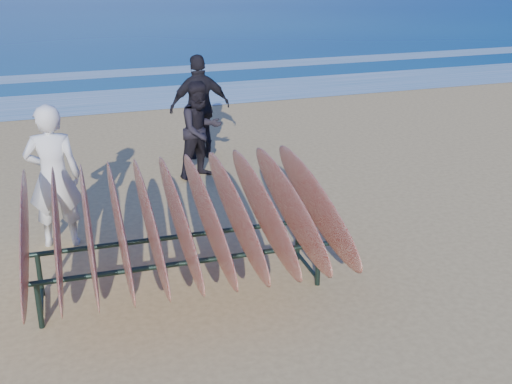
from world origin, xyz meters
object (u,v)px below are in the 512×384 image
person_white (53,177)px  surfboard_rack (179,218)px  person_dark_b (200,107)px  person_dark_a (201,130)px

person_white → surfboard_rack: bearing=134.5°
surfboard_rack → person_dark_b: person_dark_b is taller
surfboard_rack → person_dark_a: bearing=74.1°
person_white → person_dark_b: (2.56, 2.90, 0.00)m
person_white → person_dark_a: (2.32, 1.88, -0.12)m
surfboard_rack → person_dark_b: bearing=75.0°
surfboard_rack → person_dark_b: (1.34, 4.54, 0.05)m
person_white → person_dark_a: 2.99m
person_white → person_dark_b: 3.86m
surfboard_rack → person_white: (-1.21, 1.64, 0.04)m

